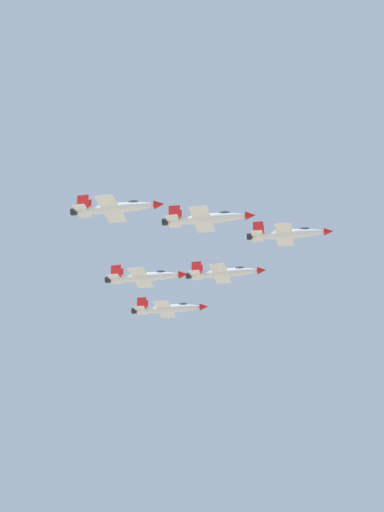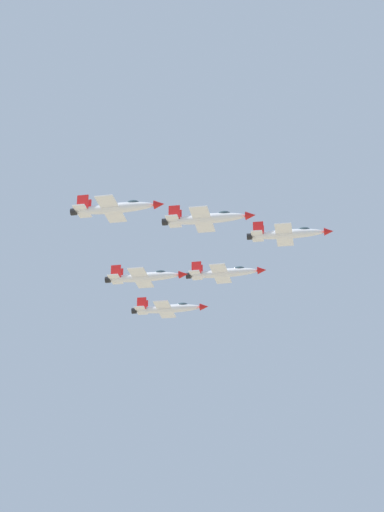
# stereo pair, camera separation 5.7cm
# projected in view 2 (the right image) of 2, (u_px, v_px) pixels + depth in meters

# --- Properties ---
(jet_lead) EXTENTS (17.02, 11.97, 3.94)m
(jet_lead) POSITION_uv_depth(u_px,v_px,m) (288.00, 234.00, 194.60)
(jet_lead) COLOR white
(jet_left_wingman) EXTENTS (16.88, 12.50, 3.95)m
(jet_left_wingman) POSITION_uv_depth(u_px,v_px,m) (224.00, 273.00, 208.07)
(jet_left_wingman) COLOR white
(jet_right_wingman) EXTENTS (17.56, 12.67, 4.09)m
(jet_right_wingman) POSITION_uv_depth(u_px,v_px,m) (207.00, 218.00, 184.26)
(jet_right_wingman) COLOR white
(jet_left_outer) EXTENTS (17.40, 12.41, 4.04)m
(jet_left_outer) POSITION_uv_depth(u_px,v_px,m) (168.00, 309.00, 221.37)
(jet_left_outer) COLOR white
(jet_right_outer) EXTENTS (16.74, 12.36, 3.92)m
(jet_right_outer) POSITION_uv_depth(u_px,v_px,m) (115.00, 208.00, 173.33)
(jet_right_outer) COLOR white
(jet_slot_rear) EXTENTS (16.66, 12.16, 3.89)m
(jet_slot_rear) POSITION_uv_depth(u_px,v_px,m) (145.00, 277.00, 196.11)
(jet_slot_rear) COLOR white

